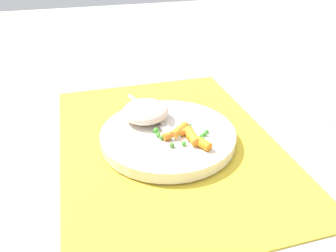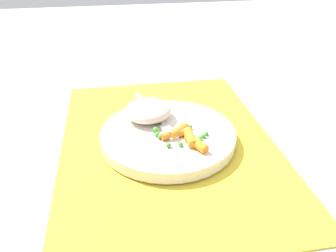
# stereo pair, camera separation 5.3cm
# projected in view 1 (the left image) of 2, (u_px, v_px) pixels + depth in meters

# --- Properties ---
(ground_plane) EXTENTS (2.40, 2.40, 0.00)m
(ground_plane) POSITION_uv_depth(u_px,v_px,m) (168.00, 143.00, 0.60)
(ground_plane) COLOR beige
(placemat) EXTENTS (0.51, 0.37, 0.01)m
(placemat) POSITION_uv_depth(u_px,v_px,m) (168.00, 142.00, 0.60)
(placemat) COLOR gold
(placemat) RESTS_ON ground_plane
(plate) EXTENTS (0.24, 0.24, 0.02)m
(plate) POSITION_uv_depth(u_px,v_px,m) (168.00, 136.00, 0.59)
(plate) COLOR silver
(plate) RESTS_ON placemat
(rice_mound) EXTENTS (0.08, 0.08, 0.03)m
(rice_mound) POSITION_uv_depth(u_px,v_px,m) (145.00, 111.00, 0.61)
(rice_mound) COLOR beige
(rice_mound) RESTS_ON plate
(carrot_portion) EXTENTS (0.08, 0.07, 0.02)m
(carrot_portion) POSITION_uv_depth(u_px,v_px,m) (187.00, 135.00, 0.56)
(carrot_portion) COLOR orange
(carrot_portion) RESTS_ON plate
(pea_scatter) EXTENTS (0.08, 0.09, 0.01)m
(pea_scatter) POSITION_uv_depth(u_px,v_px,m) (185.00, 137.00, 0.56)
(pea_scatter) COLOR #518C33
(pea_scatter) RESTS_ON plate
(fork) EXTENTS (0.19, 0.06, 0.01)m
(fork) POSITION_uv_depth(u_px,v_px,m) (156.00, 119.00, 0.61)
(fork) COLOR silver
(fork) RESTS_ON plate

